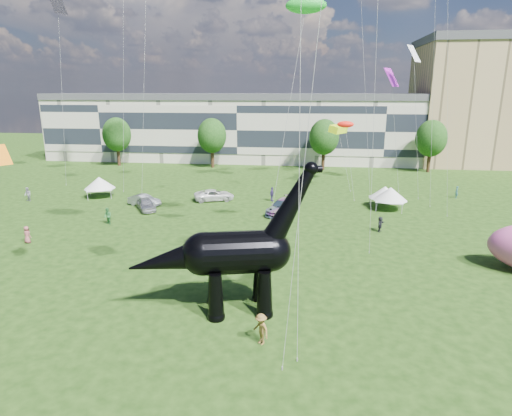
# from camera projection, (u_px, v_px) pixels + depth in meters

# --- Properties ---
(ground) EXTENTS (220.00, 220.00, 0.00)m
(ground) POSITION_uv_depth(u_px,v_px,m) (215.00, 319.00, 26.36)
(ground) COLOR #16330C
(ground) RESTS_ON ground
(terrace_row) EXTENTS (78.00, 11.00, 12.00)m
(terrace_row) POSITION_uv_depth(u_px,v_px,m) (242.00, 130.00, 85.05)
(terrace_row) COLOR beige
(terrace_row) RESTS_ON ground
(apartment_block) EXTENTS (28.00, 18.00, 22.00)m
(apartment_block) POSITION_uv_depth(u_px,v_px,m) (494.00, 105.00, 80.93)
(apartment_block) COLOR tan
(apartment_block) RESTS_ON ground
(tree_far_left) EXTENTS (5.20, 5.20, 9.44)m
(tree_far_left) POSITION_uv_depth(u_px,v_px,m) (117.00, 132.00, 78.95)
(tree_far_left) COLOR #382314
(tree_far_left) RESTS_ON ground
(tree_mid_left) EXTENTS (5.20, 5.20, 9.44)m
(tree_mid_left) POSITION_uv_depth(u_px,v_px,m) (212.00, 133.00, 76.83)
(tree_mid_left) COLOR #382314
(tree_mid_left) RESTS_ON ground
(tree_mid_right) EXTENTS (5.20, 5.20, 9.44)m
(tree_mid_right) POSITION_uv_depth(u_px,v_px,m) (324.00, 134.00, 74.47)
(tree_mid_right) COLOR #382314
(tree_mid_right) RESTS_ON ground
(tree_far_right) EXTENTS (5.20, 5.20, 9.44)m
(tree_far_right) POSITION_uv_depth(u_px,v_px,m) (432.00, 136.00, 72.34)
(tree_far_right) COLOR #382314
(tree_far_right) RESTS_ON ground
(dinosaur_sculpture) EXTENTS (12.11, 4.67, 9.89)m
(dinosaur_sculpture) POSITION_uv_depth(u_px,v_px,m) (230.00, 255.00, 26.58)
(dinosaur_sculpture) COLOR black
(dinosaur_sculpture) RESTS_ON ground
(car_silver) EXTENTS (3.73, 4.55, 1.46)m
(car_silver) POSITION_uv_depth(u_px,v_px,m) (146.00, 204.00, 50.21)
(car_silver) COLOR #AEAEB3
(car_silver) RESTS_ON ground
(car_grey) EXTENTS (4.30, 2.44, 1.34)m
(car_grey) POSITION_uv_depth(u_px,v_px,m) (144.00, 200.00, 52.28)
(car_grey) COLOR gray
(car_grey) RESTS_ON ground
(car_white) EXTENTS (5.57, 3.92, 1.41)m
(car_white) POSITION_uv_depth(u_px,v_px,m) (214.00, 195.00, 54.69)
(car_white) COLOR silver
(car_white) RESTS_ON ground
(car_dark) EXTENTS (4.20, 6.20, 1.67)m
(car_dark) POSITION_uv_depth(u_px,v_px,m) (283.00, 207.00, 48.81)
(car_dark) COLOR #595960
(car_dark) RESTS_ON ground
(gazebo_near) EXTENTS (4.64, 4.64, 2.72)m
(gazebo_near) POSITION_uv_depth(u_px,v_px,m) (390.00, 194.00, 50.17)
(gazebo_near) COLOR white
(gazebo_near) RESTS_ON ground
(gazebo_far) EXTENTS (4.28, 4.28, 2.55)m
(gazebo_far) POSITION_uv_depth(u_px,v_px,m) (385.00, 193.00, 51.40)
(gazebo_far) COLOR white
(gazebo_far) RESTS_ON ground
(gazebo_left) EXTENTS (5.04, 5.04, 2.72)m
(gazebo_left) POSITION_uv_depth(u_px,v_px,m) (99.00, 183.00, 56.13)
(gazebo_left) COLOR white
(gazebo_left) RESTS_ON ground
(visitors) EXTENTS (55.47, 37.44, 1.82)m
(visitors) POSITION_uv_depth(u_px,v_px,m) (202.00, 225.00, 41.89)
(visitors) COLOR brown
(visitors) RESTS_ON ground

